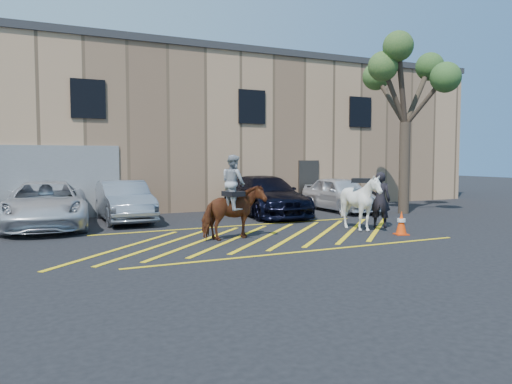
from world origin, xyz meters
name	(u,v)px	position (x,y,z in m)	size (l,w,h in m)	color
ground	(262,235)	(0.00, 0.00, 0.00)	(90.00, 90.00, 0.00)	black
car_white_pickup	(46,205)	(-5.75, 4.57, 0.78)	(2.58, 5.60, 1.56)	silver
car_silver_sedan	(124,201)	(-3.08, 5.09, 0.75)	(1.58, 4.54, 1.49)	gray
car_blue_suv	(265,196)	(2.46, 4.58, 0.79)	(2.22, 5.46, 1.58)	black
car_white_suv	(341,194)	(6.10, 4.48, 0.76)	(1.79, 4.44, 1.51)	white
handler	(380,200)	(4.31, -0.22, 0.93)	(0.68, 0.45, 1.87)	black
warehouse	(157,132)	(-0.01, 11.99, 3.65)	(32.42, 10.20, 7.30)	tan
hatching_zone	(266,237)	(0.00, -0.30, 0.01)	(12.60, 5.12, 0.01)	yellow
mounted_bay	(233,205)	(-1.07, -0.33, 0.98)	(1.94, 1.12, 2.42)	brown
saddled_white	(361,202)	(3.29, -0.50, 0.91)	(2.18, 2.19, 1.80)	silver
traffic_cone	(401,223)	(3.87, -1.75, 0.37)	(0.48, 0.48, 0.73)	red
tree	(406,76)	(8.00, 2.69, 5.69)	(3.99, 4.37, 7.31)	#493E2C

